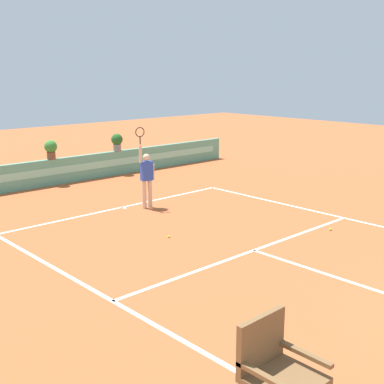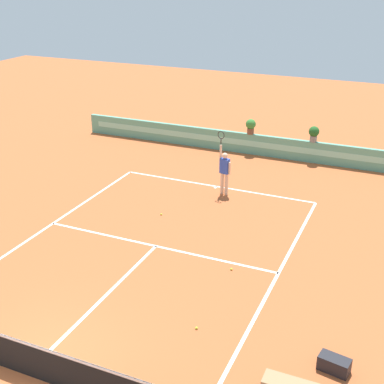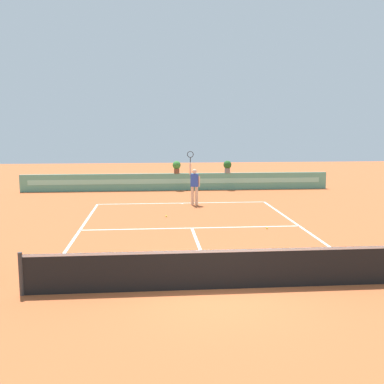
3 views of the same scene
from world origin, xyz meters
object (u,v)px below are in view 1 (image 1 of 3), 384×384
tennis_player (147,176)px  potted_plant_centre (51,148)px  tennis_ball_near_baseline (169,236)px  tennis_ball_by_sideline (330,229)px  potted_plant_right (117,141)px

tennis_player → potted_plant_centre: (-0.57, 5.10, 0.36)m
tennis_ball_near_baseline → potted_plant_centre: size_ratio=0.09×
tennis_ball_near_baseline → potted_plant_centre: (0.87, 7.84, 1.38)m
tennis_player → potted_plant_centre: 5.14m
tennis_ball_by_sideline → potted_plant_centre: size_ratio=0.09×
tennis_ball_near_baseline → potted_plant_centre: bearing=83.7°
tennis_ball_by_sideline → potted_plant_right: potted_plant_right is taller
tennis_ball_by_sideline → potted_plant_centre: potted_plant_centre is taller
tennis_ball_near_baseline → tennis_ball_by_sideline: size_ratio=1.00×
tennis_ball_near_baseline → tennis_ball_by_sideline: bearing=-34.9°
tennis_player → tennis_ball_by_sideline: (2.21, -5.28, -1.02)m
tennis_player → potted_plant_right: tennis_player is taller
tennis_player → potted_plant_right: (2.44, 5.10, 0.36)m
tennis_player → potted_plant_right: bearing=64.5°
tennis_player → tennis_ball_near_baseline: 3.26m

